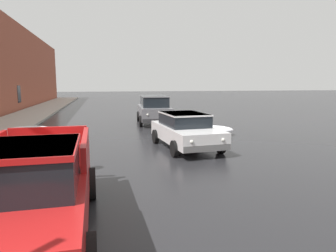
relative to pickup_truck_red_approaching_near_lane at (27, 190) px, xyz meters
name	(u,v)px	position (x,y,z in m)	size (l,w,h in m)	color
snow_bank_along_left_kerb	(204,131)	(6.23, 9.00, -0.62)	(2.99, 1.36, 0.56)	white
snow_bank_mid_block_left	(30,134)	(-1.90, 9.09, -0.52)	(2.83, 1.43, 0.74)	white
pickup_truck_red_approaching_near_lane	(27,190)	(0.00, 0.00, 0.00)	(2.26, 5.27, 1.76)	red
sedan_white_parked_kerbside_close	(185,129)	(4.55, 6.56, -0.13)	(2.28, 4.41, 1.42)	silver
suv_grey_parked_kerbside_mid	(154,108)	(4.58, 14.20, 0.11)	(2.29, 4.61, 1.82)	slate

